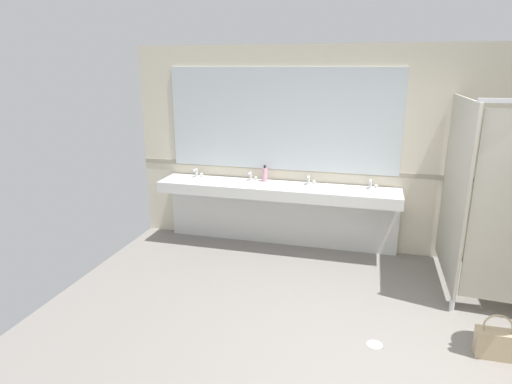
% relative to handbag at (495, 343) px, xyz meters
% --- Properties ---
extents(ground_plane, '(6.82, 5.48, 0.10)m').
position_rel_handbag_xyz_m(ground_plane, '(-0.85, -0.42, -0.18)').
color(ground_plane, gray).
extents(wall_back, '(6.82, 0.12, 2.62)m').
position_rel_handbag_xyz_m(wall_back, '(-0.85, 2.08, 1.18)').
color(wall_back, beige).
rests_on(wall_back, ground_plane).
extents(wall_back_tile_band, '(6.82, 0.01, 0.06)m').
position_rel_handbag_xyz_m(wall_back_tile_band, '(-0.85, 2.01, 0.92)').
color(wall_back_tile_band, '#9E937F').
rests_on(wall_back_tile_band, wall_back).
extents(vanity_counter, '(3.12, 0.52, 1.00)m').
position_rel_handbag_xyz_m(vanity_counter, '(-2.26, 1.82, 0.51)').
color(vanity_counter, silver).
rests_on(vanity_counter, ground_plane).
extents(mirror_panel, '(3.02, 0.02, 1.31)m').
position_rel_handbag_xyz_m(mirror_panel, '(-2.26, 2.01, 1.56)').
color(mirror_panel, silver).
rests_on(mirror_panel, wall_back).
extents(handbag, '(0.31, 0.14, 0.40)m').
position_rel_handbag_xyz_m(handbag, '(0.00, 0.00, 0.00)').
color(handbag, tan).
rests_on(handbag, ground_plane).
extents(soap_dispenser, '(0.07, 0.07, 0.22)m').
position_rel_handbag_xyz_m(soap_dispenser, '(-2.46, 1.89, 0.85)').
color(soap_dispenser, '#D899B2').
rests_on(soap_dispenser, vanity_counter).
extents(floor_drain_cover, '(0.14, 0.14, 0.01)m').
position_rel_handbag_xyz_m(floor_drain_cover, '(-0.97, -0.09, -0.13)').
color(floor_drain_cover, '#B7BABF').
rests_on(floor_drain_cover, ground_plane).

